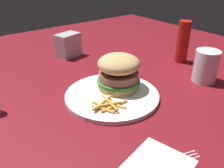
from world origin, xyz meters
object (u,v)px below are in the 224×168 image
at_px(napkin_dispenser, 68,45).
at_px(napkin, 159,164).
at_px(plate, 112,95).
at_px(drink_glass, 205,68).
at_px(sandwich, 119,71).
at_px(fork, 160,163).
at_px(fries_pile, 108,104).
at_px(ketchup_bottle, 183,42).

bearing_deg(napkin_dispenser, napkin, 61.78).
xyz_separation_m(plate, drink_glass, (0.10, 0.29, 0.04)).
bearing_deg(sandwich, plate, -64.38).
bearing_deg(fork, fries_pile, 171.11).
height_order(plate, ketchup_bottle, ketchup_bottle).
xyz_separation_m(napkin, fork, (0.00, 0.00, 0.00)).
relative_size(napkin, napkin_dispenser, 1.22).
bearing_deg(plate, sandwich, 115.62).
relative_size(drink_glass, napkin_dispenser, 1.11).
distance_m(sandwich, drink_glass, 0.28).
height_order(plate, sandwich, sandwich).
relative_size(fries_pile, napkin, 0.93).
bearing_deg(ketchup_bottle, napkin, -56.20).
height_order(sandwich, napkin, sandwich).
bearing_deg(napkin_dispenser, sandwich, 70.85).
height_order(napkin, fork, fork).
height_order(drink_glass, ketchup_bottle, ketchup_bottle).
bearing_deg(sandwich, napkin, -24.00).
xyz_separation_m(plate, napkin, (0.25, -0.08, -0.01)).
bearing_deg(plate, napkin, -18.08).
bearing_deg(napkin_dispenser, plate, 65.21).
xyz_separation_m(napkin, drink_glass, (-0.15, 0.38, 0.04)).
bearing_deg(drink_glass, sandwich, -114.16).
height_order(drink_glass, napkin_dispenser, drink_glass).
xyz_separation_m(napkin, napkin_dispenser, (-0.61, 0.14, 0.04)).
bearing_deg(drink_glass, fork, -67.65).
distance_m(fries_pile, fork, 0.21).
bearing_deg(napkin_dispenser, ketchup_bottle, 119.50).
bearing_deg(fork, napkin_dispenser, 166.88).
relative_size(plate, napkin_dispenser, 2.90).
distance_m(fries_pile, napkin, 0.21).
bearing_deg(ketchup_bottle, plate, -82.02).
relative_size(drink_glass, ketchup_bottle, 0.66).
height_order(fork, napkin_dispenser, napkin_dispenser).
height_order(plate, drink_glass, drink_glass).
bearing_deg(napkin, ketchup_bottle, 123.80).
bearing_deg(ketchup_bottle, napkin_dispenser, -135.55).
bearing_deg(fork, plate, 162.26).
distance_m(napkin, napkin_dispenser, 0.63).
relative_size(fork, drink_glass, 1.68).
bearing_deg(sandwich, ketchup_bottle, 95.80).
distance_m(plate, drink_glass, 0.31).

